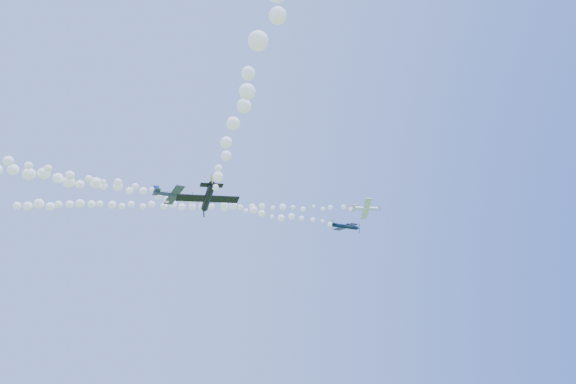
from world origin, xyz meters
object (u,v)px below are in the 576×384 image
object	(u,v)px
plane_white	(366,209)
plane_navy	(345,226)
plane_grey	(174,195)
plane_black	(208,198)

from	to	relation	value
plane_white	plane_navy	bearing A→B (deg)	-128.49
plane_navy	plane_grey	xyz separation A→B (m)	(-34.21, -7.21, -0.66)
plane_grey	plane_black	world-z (taller)	plane_grey
plane_white	plane_black	size ratio (longest dim) A/B	0.81
plane_grey	plane_black	xyz separation A→B (m)	(4.28, -16.46, -7.56)
plane_navy	plane_black	world-z (taller)	plane_navy
plane_black	plane_navy	bearing A→B (deg)	-52.79
plane_white	plane_navy	distance (m)	12.67
plane_grey	plane_black	size ratio (longest dim) A/B	0.90
plane_white	plane_black	bearing A→B (deg)	-128.70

